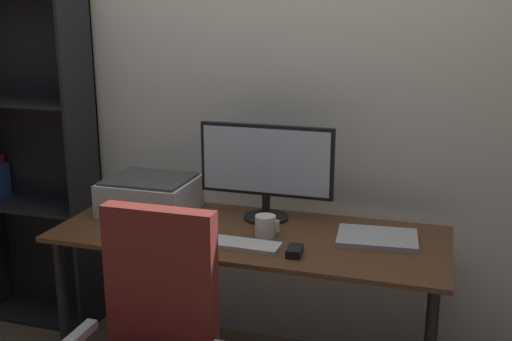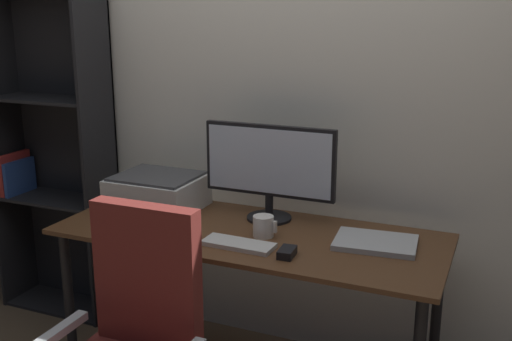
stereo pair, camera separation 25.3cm
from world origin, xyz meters
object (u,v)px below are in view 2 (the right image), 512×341
at_px(desk, 249,251).
at_px(bookshelf, 55,150).
at_px(laptop, 376,243).
at_px(monitor, 269,166).
at_px(printer, 158,192).
at_px(coffee_mug, 264,226).
at_px(keyboard, 239,244).
at_px(mouse, 287,252).

relative_size(desk, bookshelf, 0.90).
xyz_separation_m(desk, laptop, (0.53, 0.06, 0.10)).
height_order(monitor, printer, monitor).
height_order(monitor, laptop, monitor).
xyz_separation_m(coffee_mug, laptop, (0.45, 0.09, -0.03)).
height_order(printer, bookshelf, bookshelf).
height_order(laptop, bookshelf, bookshelf).
xyz_separation_m(coffee_mug, bookshelf, (-1.38, 0.35, 0.12)).
distance_m(desk, printer, 0.56).
relative_size(desk, monitor, 2.74).
bearing_deg(laptop, bookshelf, 166.50).
bearing_deg(monitor, laptop, -13.43).
height_order(desk, monitor, monitor).
bearing_deg(keyboard, monitor, 93.25).
xyz_separation_m(keyboard, coffee_mug, (0.05, 0.14, 0.04)).
bearing_deg(printer, bookshelf, 165.46).
relative_size(mouse, bookshelf, 0.05).
height_order(keyboard, printer, printer).
distance_m(monitor, bookshelf, 1.33).
height_order(monitor, keyboard, monitor).
bearing_deg(coffee_mug, bookshelf, 165.73).
distance_m(coffee_mug, laptop, 0.46).
relative_size(keyboard, mouse, 3.02).
distance_m(desk, keyboard, 0.19).
xyz_separation_m(coffee_mug, printer, (-0.60, 0.15, 0.04)).
height_order(keyboard, coffee_mug, coffee_mug).
distance_m(mouse, bookshelf, 1.63).
relative_size(desk, mouse, 17.12).
bearing_deg(coffee_mug, monitor, 106.06).
bearing_deg(keyboard, mouse, -3.83).
bearing_deg(bookshelf, monitor, -6.22).
bearing_deg(printer, monitor, 6.10).
bearing_deg(monitor, mouse, -58.77).
bearing_deg(coffee_mug, printer, 166.07).
distance_m(monitor, keyboard, 0.42).
bearing_deg(laptop, coffee_mug, -174.40).
bearing_deg(mouse, desk, 138.42).
bearing_deg(printer, coffee_mug, -13.93).
relative_size(keyboard, coffee_mug, 2.85).
bearing_deg(desk, bookshelf, 165.90).
distance_m(printer, bookshelf, 0.81).
bearing_deg(desk, keyboard, -79.78).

